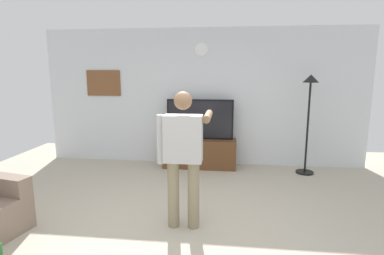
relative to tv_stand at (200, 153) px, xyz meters
The scene contains 8 objects.
ground_plane 2.62m from the tv_stand, 89.60° to the right, with size 8.40×8.40×0.00m, color #B2A893.
back_wall 1.12m from the tv_stand, 87.05° to the left, with size 6.40×0.10×2.70m, color silver.
tv_stand is the anchor object (origin of this frame).
television 0.67m from the tv_stand, 90.00° to the left, with size 1.29×0.07×0.77m.
wall_clock 2.02m from the tv_stand, 90.00° to the left, with size 0.25×0.25×0.03m, color white.
framed_picture 2.44m from the tv_stand, behind, with size 0.70×0.04×0.52m, color brown.
floor_lamp 2.23m from the tv_stand, ahead, with size 0.32×0.32×1.81m.
person_standing_nearer_lamp 2.46m from the tv_stand, 89.42° to the right, with size 0.62×0.78×1.64m.
Camera 1 is at (0.51, -3.23, 1.86)m, focal length 28.82 mm.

